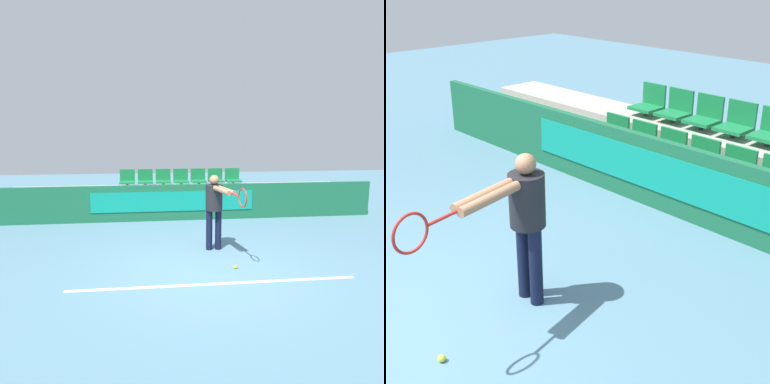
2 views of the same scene
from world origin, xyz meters
TOP-DOWN VIEW (x-y plane):
  - ground_plane at (0.00, 0.00)m, footprint 30.00×30.00m
  - court_baseline at (0.00, -0.49)m, footprint 4.67×0.08m
  - barrier_wall at (-0.01, 3.83)m, footprint 10.47×0.14m
  - bleacher_tier_front at (0.00, 4.35)m, footprint 10.07×0.88m
  - bleacher_tier_middle at (0.00, 5.23)m, footprint 10.07×0.88m
  - stadium_chair_0 at (-1.63, 4.47)m, footprint 0.46×0.44m
  - stadium_chair_1 at (-1.09, 4.47)m, footprint 0.46×0.44m
  - stadium_chair_2 at (-0.54, 4.47)m, footprint 0.46×0.44m
  - stadium_chair_3 at (0.00, 4.47)m, footprint 0.46×0.44m
  - stadium_chair_4 at (0.54, 4.47)m, footprint 0.46×0.44m
  - stadium_chair_5 at (1.09, 4.47)m, footprint 0.46×0.44m
  - stadium_chair_6 at (1.63, 4.47)m, footprint 0.46×0.44m
  - stadium_chair_7 at (-1.63, 5.35)m, footprint 0.46×0.44m
  - stadium_chair_8 at (-1.09, 5.35)m, footprint 0.46×0.44m
  - stadium_chair_9 at (-0.54, 5.35)m, footprint 0.46×0.44m
  - stadium_chair_10 at (0.00, 5.35)m, footprint 0.46×0.44m
  - stadium_chair_11 at (0.54, 5.35)m, footprint 0.46×0.44m
  - stadium_chair_12 at (1.09, 5.35)m, footprint 0.46×0.44m
  - stadium_chair_13 at (1.63, 5.35)m, footprint 0.46×0.44m
  - tennis_player at (0.30, 1.16)m, footprint 0.47×1.60m
  - tennis_ball at (0.47, 0.12)m, footprint 0.07×0.07m

SIDE VIEW (x-z plane):
  - ground_plane at x=0.00m, z-range 0.00..0.00m
  - court_baseline at x=0.00m, z-range 0.00..0.01m
  - tennis_ball at x=0.47m, z-range 0.00..0.07m
  - bleacher_tier_front at x=0.00m, z-range 0.00..0.36m
  - bleacher_tier_middle at x=0.00m, z-range 0.00..0.72m
  - barrier_wall at x=-0.01m, z-range 0.00..0.97m
  - stadium_chair_0 at x=-1.63m, z-range 0.31..0.82m
  - stadium_chair_1 at x=-1.09m, z-range 0.31..0.82m
  - stadium_chair_2 at x=-0.54m, z-range 0.31..0.82m
  - stadium_chair_3 at x=0.00m, z-range 0.31..0.82m
  - stadium_chair_4 at x=0.54m, z-range 0.31..0.82m
  - stadium_chair_5 at x=1.09m, z-range 0.31..0.82m
  - stadium_chair_6 at x=1.63m, z-range 0.31..0.82m
  - stadium_chair_7 at x=-1.63m, z-range 0.67..1.18m
  - stadium_chair_8 at x=-1.09m, z-range 0.67..1.18m
  - stadium_chair_9 at x=-0.54m, z-range 0.67..1.18m
  - stadium_chair_10 at x=0.00m, z-range 0.67..1.18m
  - stadium_chair_11 at x=0.54m, z-range 0.67..1.18m
  - stadium_chair_12 at x=1.09m, z-range 0.67..1.18m
  - stadium_chair_13 at x=1.63m, z-range 0.67..1.18m
  - tennis_player at x=0.30m, z-range 0.19..1.73m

